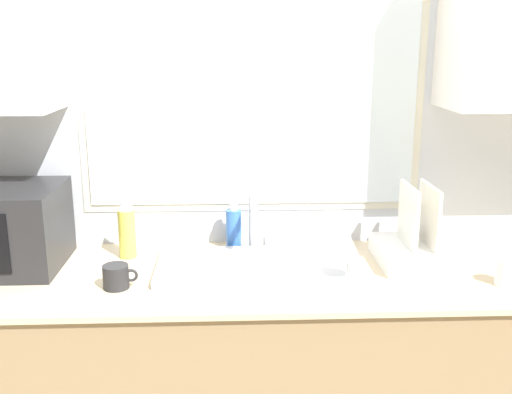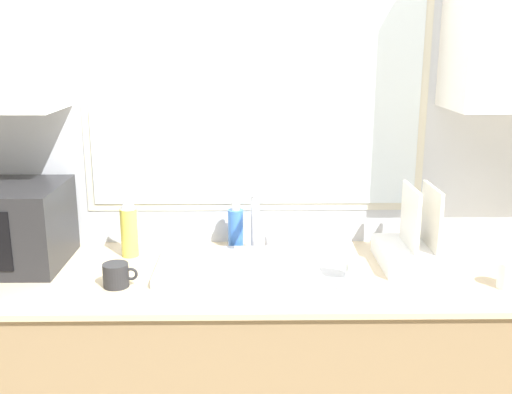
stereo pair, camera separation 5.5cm
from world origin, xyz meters
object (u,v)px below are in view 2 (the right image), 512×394
object	(u,v)px
dish_rack	(419,249)
wine_glass	(348,249)
faucet	(256,220)
soap_bottle	(236,228)
spray_bottle	(129,226)
mug_near_sink	(116,275)

from	to	relation	value
dish_rack	wine_glass	bearing A→B (deg)	-144.75
faucet	soap_bottle	world-z (taller)	faucet
spray_bottle	soap_bottle	size ratio (longest dim) A/B	1.28
dish_rack	mug_near_sink	world-z (taller)	dish_rack
spray_bottle	soap_bottle	bearing A→B (deg)	10.22
faucet	soap_bottle	size ratio (longest dim) A/B	1.13
spray_bottle	mug_near_sink	world-z (taller)	spray_bottle
wine_glass	faucet	bearing A→B (deg)	131.37
dish_rack	spray_bottle	distance (m)	1.07
faucet	mug_near_sink	world-z (taller)	faucet
dish_rack	spray_bottle	size ratio (longest dim) A/B	1.25
dish_rack	mug_near_sink	xyz separation A→B (m)	(-1.05, -0.19, -0.02)
spray_bottle	mug_near_sink	distance (m)	0.30
faucet	spray_bottle	world-z (taller)	spray_bottle
soap_bottle	dish_rack	bearing A→B (deg)	-14.89
dish_rack	faucet	bearing A→B (deg)	167.86
dish_rack	spray_bottle	world-z (taller)	dish_rack
spray_bottle	mug_near_sink	xyz separation A→B (m)	(0.01, -0.29, -0.08)
mug_near_sink	wine_glass	xyz separation A→B (m)	(0.76, -0.02, 0.09)
wine_glass	soap_bottle	bearing A→B (deg)	134.18
faucet	mug_near_sink	size ratio (longest dim) A/B	1.90
faucet	wine_glass	xyz separation A→B (m)	(0.29, -0.33, 0.00)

